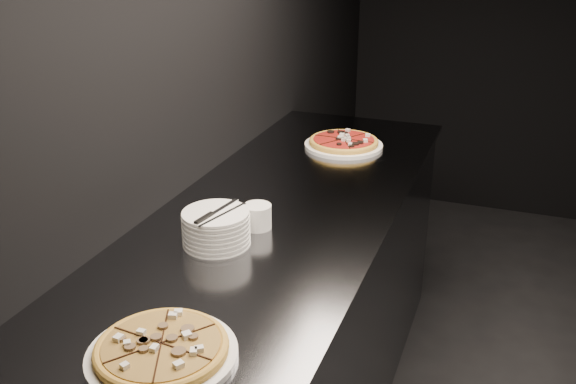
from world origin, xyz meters
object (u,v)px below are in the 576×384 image
(cutlery, at_px, (215,214))
(counter, at_px, (271,340))
(pizza_tomato, at_px, (344,143))
(plate_stack, at_px, (216,228))
(pizza_mushroom, at_px, (162,350))
(ramekin, at_px, (257,216))

(cutlery, bearing_deg, counter, 81.39)
(pizza_tomato, relative_size, cutlery, 1.62)
(pizza_tomato, bearing_deg, counter, -92.00)
(counter, xyz_separation_m, plate_stack, (-0.08, -0.21, 0.51))
(pizza_mushroom, height_order, ramekin, ramekin)
(cutlery, xyz_separation_m, ramekin, (0.06, 0.16, -0.06))
(counter, bearing_deg, pizza_mushroom, -86.43)
(plate_stack, relative_size, ramekin, 2.25)
(pizza_mushroom, bearing_deg, counter, 93.57)
(plate_stack, relative_size, cutlery, 0.97)
(counter, bearing_deg, ramekin, -99.40)
(pizza_mushroom, relative_size, pizza_tomato, 1.00)
(cutlery, bearing_deg, plate_stack, 127.14)
(counter, relative_size, pizza_mushroom, 7.46)
(counter, xyz_separation_m, cutlery, (-0.07, -0.22, 0.56))
(pizza_mushroom, xyz_separation_m, pizza_tomato, (-0.02, 1.49, -0.00))
(counter, distance_m, pizza_mushroom, 0.88)
(pizza_tomato, xyz_separation_m, plate_stack, (-0.11, -0.97, 0.03))
(pizza_mushroom, relative_size, plate_stack, 1.68)
(pizza_mushroom, height_order, pizza_tomato, same)
(plate_stack, bearing_deg, pizza_mushroom, -76.31)
(pizza_tomato, height_order, plate_stack, plate_stack)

